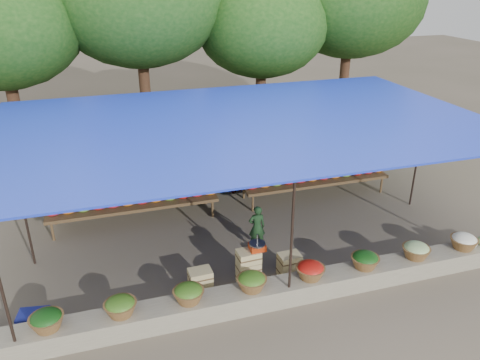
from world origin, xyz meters
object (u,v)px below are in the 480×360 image
object	(u,v)px
crate_counter	(247,270)
blue_crate_back	(34,320)
weighing_scale	(257,246)
vendor_seated	(257,227)

from	to	relation	value
crate_counter	blue_crate_back	world-z (taller)	crate_counter
blue_crate_back	weighing_scale	bearing A→B (deg)	10.85
weighing_scale	vendor_seated	size ratio (longest dim) A/B	0.33
crate_counter	vendor_seated	size ratio (longest dim) A/B	2.23
vendor_seated	blue_crate_back	distance (m)	4.89
crate_counter	vendor_seated	distance (m)	1.41
vendor_seated	blue_crate_back	size ratio (longest dim) A/B	2.02
weighing_scale	blue_crate_back	xyz separation A→B (m)	(-4.26, -0.11, -0.70)
crate_counter	blue_crate_back	size ratio (longest dim) A/B	4.49
weighing_scale	vendor_seated	world-z (taller)	weighing_scale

